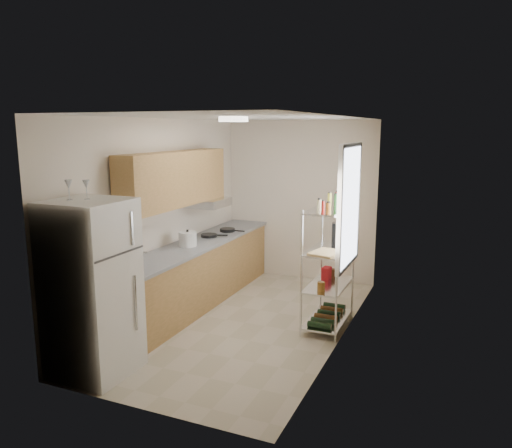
{
  "coord_description": "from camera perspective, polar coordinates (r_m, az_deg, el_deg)",
  "views": [
    {
      "loc": [
        2.51,
        -5.54,
        2.47
      ],
      "look_at": [
        0.05,
        0.25,
        1.26
      ],
      "focal_mm": 35.0,
      "sensor_mm": 36.0,
      "label": 1
    }
  ],
  "objects": [
    {
      "name": "wine_glass_a",
      "position": [
        5.11,
        -20.6,
        3.65
      ],
      "size": [
        0.07,
        0.07,
        0.2
      ],
      "primitive_type": null,
      "color": "silver",
      "rests_on": "refrigerator"
    },
    {
      "name": "refrigerator",
      "position": [
        5.29,
        -18.24,
        -7.01
      ],
      "size": [
        0.74,
        0.74,
        1.79
      ],
      "primitive_type": "cube",
      "color": "silver",
      "rests_on": "ground"
    },
    {
      "name": "storage_bag",
      "position": [
        6.51,
        8.07,
        -5.56
      ],
      "size": [
        0.11,
        0.14,
        0.15
      ],
      "primitive_type": "cube",
      "rotation": [
        0.0,
        0.0,
        -0.11
      ],
      "color": "#AA1517",
      "rests_on": "bakers_rack"
    },
    {
      "name": "frying_pan_large",
      "position": [
        7.35,
        -5.39,
        -1.31
      ],
      "size": [
        0.31,
        0.31,
        0.04
      ],
      "primitive_type": "cylinder",
      "rotation": [
        0.0,
        0.0,
        0.36
      ],
      "color": "black",
      "rests_on": "counter_run"
    },
    {
      "name": "counter_run",
      "position": [
        7.18,
        -6.53,
        -5.49
      ],
      "size": [
        0.63,
        3.51,
        0.9
      ],
      "color": "#B5844D",
      "rests_on": "ground"
    },
    {
      "name": "rice_cooker",
      "position": [
        6.8,
        -7.82,
        -1.7
      ],
      "size": [
        0.24,
        0.24,
        0.2
      ],
      "primitive_type": "cylinder",
      "color": "white",
      "rests_on": "counter_run"
    },
    {
      "name": "bakers_rack",
      "position": [
        6.18,
        8.39,
        -1.96
      ],
      "size": [
        0.45,
        0.9,
        1.73
      ],
      "color": "silver",
      "rests_on": "ground"
    },
    {
      "name": "wine_glass_b",
      "position": [
        5.11,
        -18.8,
        3.72
      ],
      "size": [
        0.07,
        0.07,
        0.19
      ],
      "primitive_type": null,
      "color": "silver",
      "rests_on": "refrigerator"
    },
    {
      "name": "espresso_machine",
      "position": [
        6.46,
        9.89,
        -0.96
      ],
      "size": [
        0.24,
        0.29,
        0.3
      ],
      "primitive_type": "cube",
      "rotation": [
        0.0,
        0.0,
        -0.29
      ],
      "color": "black",
      "rests_on": "bakers_rack"
    },
    {
      "name": "room",
      "position": [
        6.19,
        -1.3,
        -0.0
      ],
      "size": [
        2.52,
        4.42,
        2.62
      ],
      "color": "#BDB099",
      "rests_on": "ground"
    },
    {
      "name": "upper_cabinets",
      "position": [
        6.7,
        -9.23,
        5.1
      ],
      "size": [
        0.33,
        2.2,
        0.72
      ],
      "primitive_type": "cube",
      "color": "#B5844D",
      "rests_on": "room"
    },
    {
      "name": "window",
      "position": [
        6.1,
        10.63,
        2.02
      ],
      "size": [
        0.06,
        1.0,
        1.46
      ],
      "primitive_type": "cube",
      "color": "white",
      "rests_on": "room"
    },
    {
      "name": "cutting_board",
      "position": [
        5.95,
        8.04,
        -3.29
      ],
      "size": [
        0.38,
        0.45,
        0.03
      ],
      "primitive_type": "cube",
      "rotation": [
        0.0,
        0.0,
        -0.21
      ],
      "color": "tan",
      "rests_on": "bakers_rack"
    },
    {
      "name": "range_hood",
      "position": [
        7.41,
        -5.48,
        2.47
      ],
      "size": [
        0.5,
        0.6,
        0.12
      ],
      "primitive_type": "cube",
      "color": "#B7BABC",
      "rests_on": "room"
    },
    {
      "name": "ceiling_dome",
      "position": [
        5.81,
        -2.6,
        11.87
      ],
      "size": [
        0.34,
        0.34,
        0.05
      ],
      "primitive_type": "cylinder",
      "color": "white",
      "rests_on": "room"
    },
    {
      "name": "frying_pan_small",
      "position": [
        7.71,
        -3.28,
        -0.68
      ],
      "size": [
        0.24,
        0.24,
        0.05
      ],
      "primitive_type": "cylinder",
      "rotation": [
        0.0,
        0.0,
        0.01
      ],
      "color": "black",
      "rests_on": "counter_run"
    }
  ]
}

